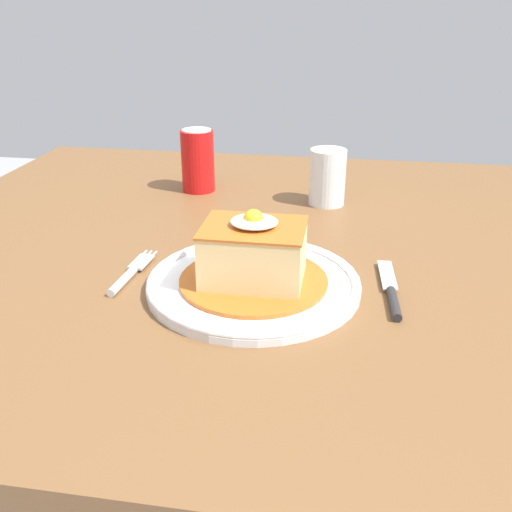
{
  "coord_description": "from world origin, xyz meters",
  "views": [
    {
      "loc": [
        0.18,
        -0.85,
        1.12
      ],
      "look_at": [
        0.07,
        -0.15,
        0.79
      ],
      "focal_mm": 40.52,
      "sensor_mm": 36.0,
      "label": 1
    }
  ],
  "objects_px": {
    "main_plate": "(254,283)",
    "fork": "(129,275)",
    "knife": "(392,295)",
    "soda_can": "(198,161)",
    "drinking_glass": "(327,181)"
  },
  "relations": [
    {
      "from": "fork",
      "to": "soda_can",
      "type": "xyz_separation_m",
      "value": [
        -0.0,
        0.41,
        0.06
      ]
    },
    {
      "from": "fork",
      "to": "knife",
      "type": "distance_m",
      "value": 0.36
    },
    {
      "from": "soda_can",
      "to": "drinking_glass",
      "type": "xyz_separation_m",
      "value": [
        0.26,
        -0.04,
        -0.02
      ]
    },
    {
      "from": "knife",
      "to": "main_plate",
      "type": "bearing_deg",
      "value": -179.6
    },
    {
      "from": "knife",
      "to": "soda_can",
      "type": "xyz_separation_m",
      "value": [
        -0.37,
        0.41,
        0.06
      ]
    },
    {
      "from": "main_plate",
      "to": "knife",
      "type": "distance_m",
      "value": 0.18
    },
    {
      "from": "fork",
      "to": "knife",
      "type": "xyz_separation_m",
      "value": [
        0.36,
        -0.0,
        0.0
      ]
    },
    {
      "from": "main_plate",
      "to": "knife",
      "type": "relative_size",
      "value": 1.75
    },
    {
      "from": "main_plate",
      "to": "drinking_glass",
      "type": "bearing_deg",
      "value": 77.8
    },
    {
      "from": "knife",
      "to": "soda_can",
      "type": "height_order",
      "value": "soda_can"
    },
    {
      "from": "main_plate",
      "to": "fork",
      "type": "xyz_separation_m",
      "value": [
        -0.18,
        0.0,
        -0.0
      ]
    },
    {
      "from": "fork",
      "to": "drinking_glass",
      "type": "relative_size",
      "value": 1.35
    },
    {
      "from": "soda_can",
      "to": "drinking_glass",
      "type": "height_order",
      "value": "soda_can"
    },
    {
      "from": "main_plate",
      "to": "drinking_glass",
      "type": "distance_m",
      "value": 0.38
    },
    {
      "from": "knife",
      "to": "drinking_glass",
      "type": "relative_size",
      "value": 1.58
    }
  ]
}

